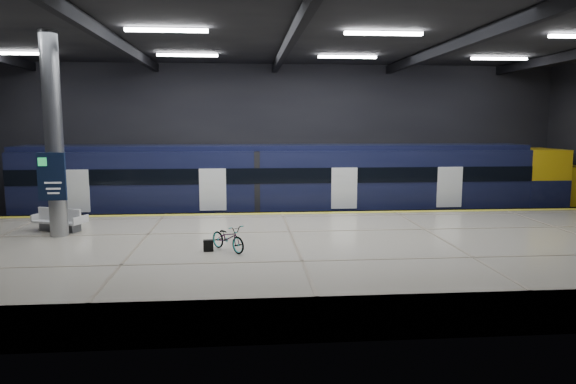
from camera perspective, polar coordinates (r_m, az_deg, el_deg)
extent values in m
plane|color=black|center=(19.70, -0.07, -6.94)|extent=(30.00, 30.00, 0.00)
cube|color=black|center=(27.07, -1.48, 5.60)|extent=(30.00, 0.10, 8.00)
cube|color=black|center=(11.16, 3.35, 2.70)|extent=(30.00, 0.10, 8.00)
cube|color=black|center=(19.31, -0.07, 16.70)|extent=(30.00, 16.00, 0.10)
cube|color=black|center=(19.71, -18.41, 15.40)|extent=(0.25, 16.00, 0.40)
cube|color=black|center=(19.27, -0.07, 15.97)|extent=(0.25, 16.00, 0.40)
cube|color=black|center=(20.65, 17.38, 15.07)|extent=(0.25, 16.00, 0.40)
cube|color=white|center=(17.42, -13.33, 17.09)|extent=(2.60, 0.18, 0.10)
cube|color=white|center=(17.85, 10.58, 16.93)|extent=(2.60, 0.18, 0.10)
cube|color=white|center=(25.03, -27.72, 13.48)|extent=(2.60, 0.18, 0.10)
cube|color=white|center=(23.31, -11.11, 14.70)|extent=(2.60, 0.18, 0.10)
cube|color=white|center=(23.64, 6.60, 14.69)|extent=(2.60, 0.18, 0.10)
cube|color=white|center=(25.92, 22.41, 13.54)|extent=(2.60, 0.18, 0.10)
cube|color=beige|center=(17.15, 0.63, -7.25)|extent=(30.00, 11.00, 1.10)
cube|color=gold|center=(22.15, -0.66, -2.38)|extent=(30.00, 0.40, 0.01)
cube|color=gray|center=(24.33, -1.00, -3.93)|extent=(30.00, 0.08, 0.16)
cube|color=gray|center=(25.74, -1.22, -3.29)|extent=(30.00, 0.08, 0.16)
cube|color=black|center=(24.94, -1.20, -2.55)|extent=(24.00, 2.58, 0.80)
cube|color=black|center=(24.69, -1.21, 1.51)|extent=(24.00, 2.80, 2.75)
cube|color=black|center=(24.58, -1.22, 4.98)|extent=(24.00, 2.30, 0.24)
cube|color=black|center=(23.26, -0.99, 1.82)|extent=(24.00, 0.04, 0.70)
cube|color=white|center=(23.72, 6.26, 0.42)|extent=(1.20, 0.05, 1.90)
cube|color=gold|center=(28.62, 25.76, 1.59)|extent=(2.00, 2.80, 2.75)
cube|color=black|center=(28.75, 26.30, 1.94)|extent=(1.60, 2.38, 0.80)
cube|color=#595B60|center=(20.30, -23.98, -3.59)|extent=(1.53, 1.00, 0.28)
cube|color=silver|center=(20.26, -24.01, -3.01)|extent=(2.00, 1.44, 0.07)
cube|color=silver|center=(20.22, -24.05, -2.29)|extent=(1.72, 0.79, 0.46)
cube|color=silver|center=(20.87, -25.90, -2.51)|extent=(0.36, 0.74, 0.28)
cube|color=silver|center=(19.64, -22.04, -2.89)|extent=(0.36, 0.74, 0.28)
imported|color=#99999E|center=(15.76, -6.68, -5.06)|extent=(1.39, 1.55, 0.81)
cube|color=black|center=(15.84, -8.85, -5.90)|extent=(0.32, 0.21, 0.35)
cylinder|color=#9EA0A5|center=(19.12, -24.57, 5.73)|extent=(0.60, 0.60, 6.90)
cube|color=#0D1932|center=(18.80, -24.78, 1.57)|extent=(0.90, 0.12, 1.60)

